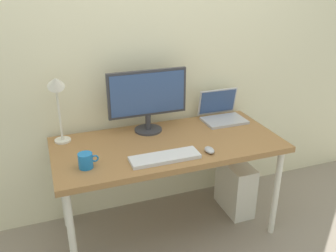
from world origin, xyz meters
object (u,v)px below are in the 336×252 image
Objects in this scene: coffee_mug at (86,161)px; desk_lamp at (57,93)px; keyboard at (165,157)px; monitor at (148,97)px; computer_tower at (235,187)px; mouse at (209,150)px; laptop at (221,112)px; desk at (168,150)px.

desk_lamp is at bearing 104.31° from coffee_mug.
monitor is at bearing 85.93° from keyboard.
coffee_mug is (-0.51, -0.39, -0.21)m from monitor.
computer_tower is at bearing 21.27° from keyboard.
computer_tower is (0.40, 0.28, -0.54)m from mouse.
mouse is 0.78m from coffee_mug.
desk_lamp is (-1.21, -0.02, 0.30)m from laptop.
keyboard is 4.89× the size of mouse.
coffee_mug is (-0.77, 0.08, 0.03)m from mouse.
mouse is at bearing -49.73° from desk.
monitor is 1.30× the size of keyboard.
coffee_mug is (-0.58, -0.16, 0.11)m from desk.
desk reaches higher than computer_tower.
monitor is at bearing 120.05° from mouse.
mouse reaches higher than keyboard.
desk is 4.84× the size of laptop.
monitor is 4.66× the size of coffee_mug.
mouse is at bearing -144.39° from computer_tower.
computer_tower is (1.17, 0.21, -0.57)m from coffee_mug.
monitor is at bearing 164.89° from computer_tower.
keyboard is at bearing -94.07° from monitor.
desk is 0.32m from mouse.
desk_lamp is at bearing -179.29° from laptop.
desk_lamp is at bearing 141.77° from keyboard.
laptop is 0.76× the size of computer_tower.
keyboard is (-0.10, -0.22, 0.07)m from desk.
laptop is 0.61m from computer_tower.
computer_tower is (0.06, -0.20, -0.58)m from laptop.
desk is 2.71× the size of monitor.
monitor reaches higher than mouse.
keyboard reaches higher than desk.
keyboard is at bearing 177.56° from mouse.
mouse is (0.20, -0.23, 0.08)m from desk.
keyboard reaches higher than computer_tower.
mouse is 0.73m from computer_tower.
laptop is 0.79m from keyboard.
desk_lamp reaches higher than monitor.
keyboard is (-0.64, -0.47, -0.05)m from laptop.
desk is 0.60m from laptop.
desk is 0.82m from desk_lamp.
desk_lamp is 1.18× the size of computer_tower.
desk_lamp reaches higher than keyboard.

